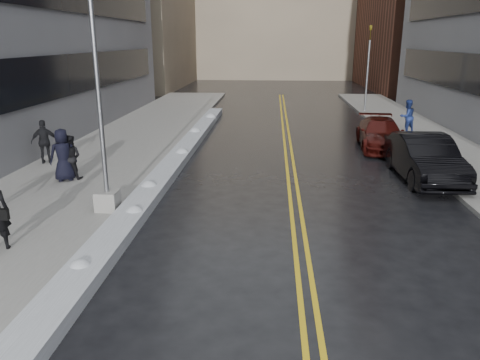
% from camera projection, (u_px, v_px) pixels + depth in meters
% --- Properties ---
extents(ground, '(160.00, 160.00, 0.00)m').
position_uv_depth(ground, '(206.00, 244.00, 12.33)').
color(ground, black).
rests_on(ground, ground).
extents(sidewalk_west, '(5.50, 50.00, 0.15)m').
position_uv_depth(sidewalk_west, '(115.00, 151.00, 22.24)').
color(sidewalk_west, gray).
rests_on(sidewalk_west, ground).
extents(sidewalk_east, '(4.00, 50.00, 0.15)m').
position_uv_depth(sidewalk_east, '(455.00, 157.00, 21.19)').
color(sidewalk_east, gray).
rests_on(sidewalk_east, ground).
extents(lane_line_left, '(0.12, 50.00, 0.01)m').
position_uv_depth(lane_line_left, '(286.00, 156.00, 21.72)').
color(lane_line_left, gold).
rests_on(lane_line_left, ground).
extents(lane_line_right, '(0.12, 50.00, 0.01)m').
position_uv_depth(lane_line_right, '(292.00, 156.00, 21.70)').
color(lane_line_right, gold).
rests_on(lane_line_right, ground).
extents(snow_ridge, '(0.90, 30.00, 0.34)m').
position_uv_depth(snow_ridge, '(175.00, 161.00, 20.08)').
color(snow_ridge, silver).
rests_on(snow_ridge, ground).
extents(building_west_far, '(14.00, 22.00, 18.00)m').
position_uv_depth(building_west_far, '(122.00, 4.00, 52.80)').
color(building_west_far, gray).
rests_on(building_west_far, ground).
extents(lamppost, '(0.65, 0.65, 7.62)m').
position_uv_depth(lamppost, '(102.00, 134.00, 13.73)').
color(lamppost, gray).
rests_on(lamppost, sidewalk_west).
extents(fire_hydrant, '(0.26, 0.26, 0.73)m').
position_uv_depth(fire_hydrant, '(434.00, 146.00, 21.12)').
color(fire_hydrant, maroon).
rests_on(fire_hydrant, sidewalk_east).
extents(traffic_signal, '(0.16, 0.20, 6.00)m').
position_uv_depth(traffic_signal, '(368.00, 65.00, 33.70)').
color(traffic_signal, gray).
rests_on(traffic_signal, sidewalk_east).
extents(pedestrian_b, '(0.83, 0.65, 1.66)m').
position_uv_depth(pedestrian_b, '(70.00, 157.00, 17.40)').
color(pedestrian_b, black).
rests_on(pedestrian_b, sidewalk_west).
extents(pedestrian_c, '(1.13, 1.01, 1.95)m').
position_uv_depth(pedestrian_c, '(63.00, 155.00, 17.14)').
color(pedestrian_c, black).
rests_on(pedestrian_c, sidewalk_west).
extents(pedestrian_d, '(1.16, 0.79, 1.84)m').
position_uv_depth(pedestrian_d, '(45.00, 142.00, 19.63)').
color(pedestrian_d, black).
rests_on(pedestrian_d, sidewalk_west).
extents(pedestrian_east, '(1.13, 1.03, 1.88)m').
position_uv_depth(pedestrian_east, '(407.00, 117.00, 25.86)').
color(pedestrian_east, navy).
rests_on(pedestrian_east, sidewalk_east).
extents(car_black, '(1.95, 5.27, 1.72)m').
position_uv_depth(car_black, '(425.00, 158.00, 17.76)').
color(car_black, black).
rests_on(car_black, ground).
extents(car_maroon, '(2.40, 5.15, 1.45)m').
position_uv_depth(car_maroon, '(380.00, 134.00, 23.01)').
color(car_maroon, '#380C09').
rests_on(car_maroon, ground).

